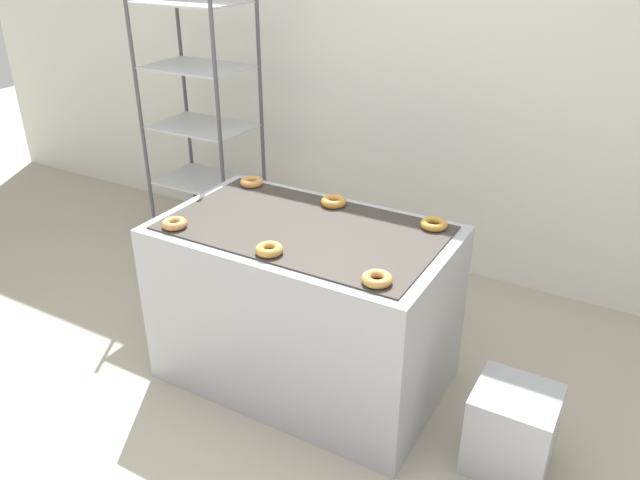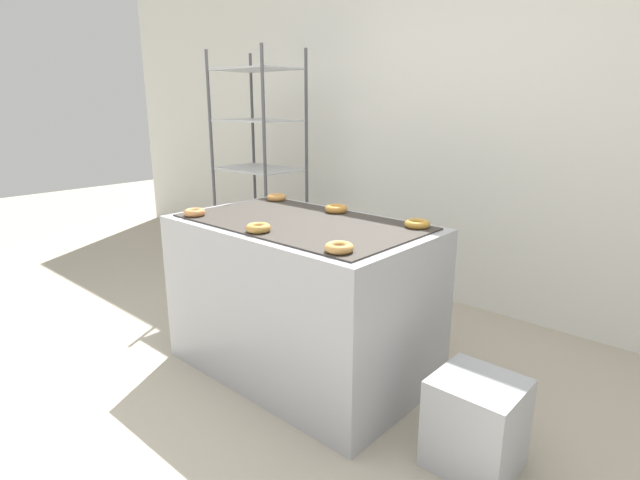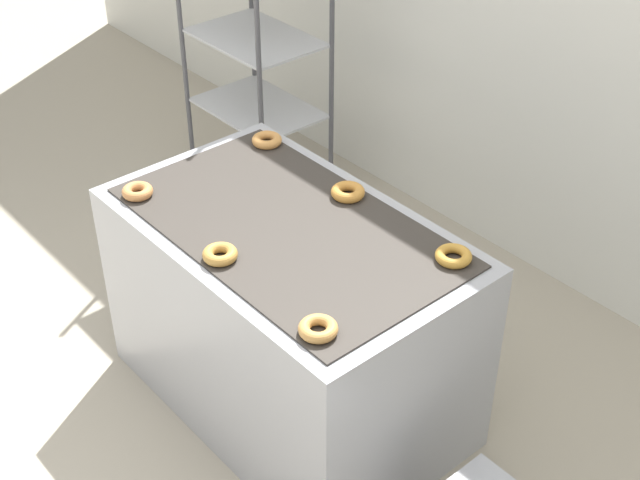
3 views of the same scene
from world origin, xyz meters
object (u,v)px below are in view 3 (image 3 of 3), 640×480
(fryer_machine, at_px, (290,318))
(donut_near_right, at_px, (318,329))
(donut_near_center, at_px, (220,254))
(baking_rack_cart, at_px, (255,38))
(donut_far_center, at_px, (347,192))
(donut_far_left, at_px, (267,140))
(donut_far_right, at_px, (453,256))
(donut_near_left, at_px, (137,191))

(fryer_machine, relative_size, donut_near_right, 11.19)
(fryer_machine, relative_size, donut_near_center, 11.43)
(donut_near_center, xyz_separation_m, donut_near_right, (0.49, 0.00, -0.00))
(baking_rack_cart, xyz_separation_m, donut_near_right, (1.74, -1.10, -0.06))
(donut_far_center, bearing_deg, donut_near_right, -48.71)
(donut_far_left, height_order, donut_far_center, donut_far_center)
(baking_rack_cart, xyz_separation_m, donut_near_center, (1.25, -1.10, -0.06))
(donut_near_center, bearing_deg, baking_rack_cart, 138.62)
(donut_near_center, height_order, donut_near_right, donut_near_center)
(donut_near_right, height_order, donut_far_center, donut_far_center)
(donut_near_right, xyz_separation_m, donut_far_left, (-1.00, 0.59, 0.00))
(donut_far_right, bearing_deg, baking_rack_cart, 163.42)
(donut_far_right, bearing_deg, donut_far_center, -179.89)
(donut_near_left, bearing_deg, baking_rack_cart, 123.65)
(donut_far_left, distance_m, donut_far_center, 0.50)
(fryer_machine, bearing_deg, baking_rack_cart, 146.91)
(baking_rack_cart, relative_size, donut_far_right, 14.74)
(fryer_machine, xyz_separation_m, donut_near_center, (0.01, -0.29, 0.44))
(donut_far_left, relative_size, donut_far_center, 0.97)
(fryer_machine, xyz_separation_m, donut_far_left, (-0.50, 0.30, 0.44))
(baking_rack_cart, height_order, donut_near_right, baking_rack_cart)
(baking_rack_cart, distance_m, donut_near_left, 1.33)
(fryer_machine, relative_size, donut_far_left, 11.13)
(donut_far_left, bearing_deg, donut_near_right, -30.49)
(fryer_machine, height_order, donut_far_right, donut_far_right)
(donut_near_right, bearing_deg, donut_far_right, 88.55)
(donut_near_center, bearing_deg, donut_far_right, 48.74)
(donut_near_left, height_order, donut_far_right, donut_near_left)
(donut_near_center, distance_m, donut_far_right, 0.77)
(fryer_machine, height_order, donut_far_center, donut_far_center)
(donut_far_center, bearing_deg, fryer_machine, -89.51)
(donut_near_left, xyz_separation_m, donut_near_right, (1.01, 0.00, -0.00))
(donut_far_left, bearing_deg, donut_near_left, -90.39)
(donut_near_center, distance_m, donut_far_center, 0.58)
(donut_far_right, bearing_deg, donut_far_left, 179.08)
(baking_rack_cart, relative_size, donut_near_center, 15.38)
(donut_far_left, height_order, donut_far_right, donut_far_left)
(donut_near_left, bearing_deg, donut_far_center, 48.93)
(donut_far_left, distance_m, donut_far_right, 1.02)
(baking_rack_cart, relative_size, donut_far_left, 14.96)
(baking_rack_cart, xyz_separation_m, donut_far_right, (1.76, -0.52, -0.06))
(donut_near_left, distance_m, donut_near_right, 1.01)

